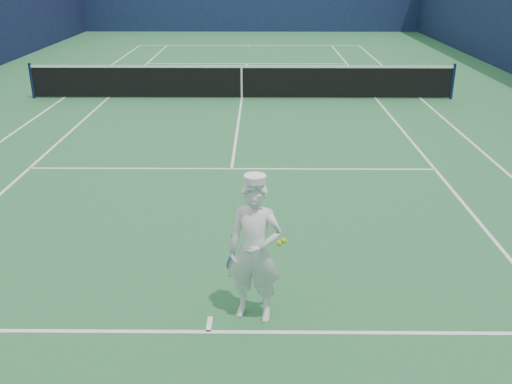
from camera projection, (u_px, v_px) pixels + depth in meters
ground at (242, 99)px, 17.47m from camera, size 80.00×80.00×0.00m
court_markings at (242, 98)px, 17.47m from camera, size 11.03×23.83×0.01m
windscreen_fence at (241, 31)px, 16.72m from camera, size 20.12×36.12×4.00m
tennis_net at (242, 80)px, 17.27m from camera, size 12.88×0.09×1.07m
tennis_player at (255, 251)px, 6.45m from camera, size 0.73×0.63×1.78m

